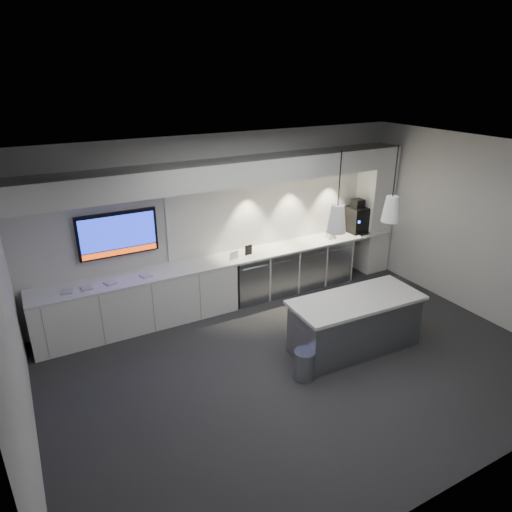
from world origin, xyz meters
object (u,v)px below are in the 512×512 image
island (355,323)px  coffee_machine (357,218)px  bin (304,364)px  wall_tv (118,234)px

island → coffee_machine: 2.98m
bin → coffee_machine: 3.93m
coffee_machine → island: bearing=-130.5°
wall_tv → coffee_machine: bearing=-3.0°
wall_tv → bin: wall_tv is taller
wall_tv → island: (2.83, -2.48, -1.13)m
island → bin: (-1.07, -0.25, -0.22)m
island → coffee_machine: coffee_machine is taller
island → bin: island is taller
island → coffee_machine: bearing=52.7°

